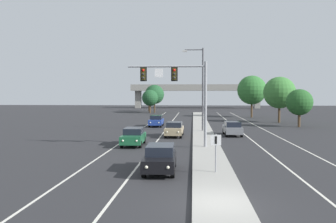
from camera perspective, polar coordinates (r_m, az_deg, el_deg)
The scene contains 21 objects.
ground_plane at distance 15.48m, azimuth 8.44°, elevation -14.59°, with size 260.00×260.00×0.00m, color #28282B.
median_island at distance 33.06m, azimuth 6.04°, elevation -5.10°, with size 2.40×110.00×0.15m, color #9E9B93.
lane_stripe_oncoming_center at distance 40.15m, azimuth -1.04°, elevation -3.79°, with size 0.14×100.00×0.01m, color silver.
lane_stripe_receding_center at distance 40.42m, azimuth 12.38°, elevation -3.81°, with size 0.14×100.00×0.01m, color silver.
edge_stripe_left at distance 40.57m, azimuth -5.70°, elevation -3.73°, with size 0.14×100.00×0.01m, color silver.
edge_stripe_right at distance 41.03m, azimuth 16.96°, elevation -3.77°, with size 0.14×100.00×0.01m, color silver.
overhead_signal_mast at distance 30.41m, azimuth 2.00°, elevation 4.11°, with size 6.71×0.44×7.20m.
median_sign_post at distance 20.68m, azimuth 7.62°, elevation -5.65°, with size 0.60×0.10×2.20m.
street_lamp_median at distance 43.64m, azimuth 5.27°, elevation 4.34°, with size 2.58×0.28×10.00m.
car_oncoming_black at distance 21.44m, azimuth -1.26°, elevation -7.40°, with size 1.90×4.50×1.58m.
car_oncoming_green at distance 32.27m, azimuth -5.51°, elevation -3.96°, with size 1.90×4.50×1.58m.
car_oncoming_tan at distance 38.87m, azimuth 1.02°, elevation -2.80°, with size 1.93×4.51×1.58m.
car_oncoming_blue at distance 50.86m, azimuth -1.88°, elevation -1.47°, with size 1.83×4.48×1.58m.
car_receding_grey at distance 40.36m, azimuth 10.21°, elevation -2.63°, with size 1.87×4.49×1.58m.
overpass_bridge at distance 116.50m, azimuth 4.62°, elevation 3.38°, with size 42.40×6.40×7.65m.
tree_far_right_c at distance 53.07m, azimuth 20.18°, elevation 1.38°, with size 3.66×3.66×5.30m.
tree_far_right_a at distance 72.07m, azimuth 13.20°, elevation 3.34°, with size 5.68×5.68×8.21m.
tree_far_left_b at distance 94.78m, azimuth -3.05°, elevation 2.15°, with size 3.74×3.74×5.41m.
tree_far_right_b at distance 60.17m, azimuth 17.31°, elevation 2.88°, with size 5.10×5.10×7.38m.
tree_far_left_c at distance 88.27m, azimuth -2.17°, elevation 2.73°, with size 4.76×4.76×6.88m.
tree_far_left_a at distance 85.95m, azimuth -2.87°, elevation 2.18°, with size 3.90×3.90×5.64m.
Camera 1 is at (-1.16, -14.73, 4.62)m, focal length 38.31 mm.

